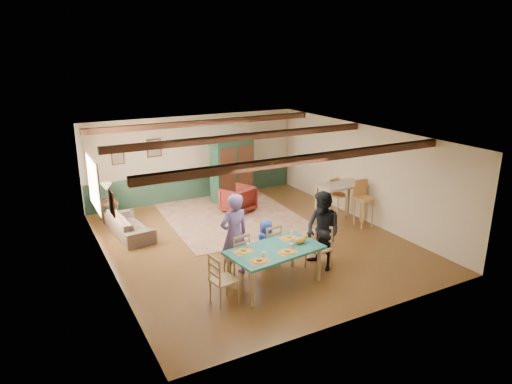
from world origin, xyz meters
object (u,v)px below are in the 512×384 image
sofa (129,225)px  bar_stool_left (338,200)px  cat (300,240)px  counter_table (339,203)px  dining_chair_far_right (268,245)px  person_child (266,242)px  dining_chair_end_right (318,248)px  dining_chair_far_left (237,254)px  table_lamp (107,192)px  dining_table (275,267)px  end_table (109,211)px  dining_chair_end_left (224,279)px  person_man (234,235)px  person_woman (323,231)px  bar_stool_right (364,204)px  armchair (238,199)px  armoire (232,169)px

sofa → bar_stool_left: (5.53, -1.60, 0.31)m
cat → counter_table: bearing=31.3°
dining_chair_far_right → person_child: bearing=-90.0°
dining_chair_end_right → sofa: bearing=-148.2°
dining_chair_far_left → table_lamp: size_ratio=1.89×
bar_stool_left → dining_chair_far_right: bearing=-159.2°
dining_table → end_table: 5.85m
dining_chair_end_left → bar_stool_left: (4.74, 2.63, 0.08)m
person_child → dining_chair_far_left: bearing=5.7°
person_man → person_woman: size_ratio=1.05×
person_man → bar_stool_left: 4.41m
table_lamp → bar_stool_right: (6.09, -3.69, -0.21)m
armchair → table_lamp: (-3.56, 1.02, 0.46)m
cat → armchair: 4.47m
dining_chair_far_left → person_child: 0.85m
armchair → dining_chair_end_left: bearing=38.1°
armchair → sofa: bearing=-17.9°
end_table → dining_chair_end_left: bearing=-79.1°
person_woman → armchair: person_woman is taller
cat → sofa: cat is taller
dining_table → dining_chair_far_right: dining_chair_far_right is taller
end_table → person_woman: bearing=-55.4°
dining_table → sofa: bearing=116.3°
dining_chair_far_right → table_lamp: size_ratio=1.89×
bar_stool_left → end_table: bearing=146.8°
person_child → cat: bearing=99.5°
dining_chair_end_right → end_table: (-3.49, 5.22, -0.21)m
armoire → bar_stool_left: (1.91, -2.99, -0.46)m
person_man → counter_table: 4.27m
person_man → bar_stool_right: (4.35, 0.91, -0.28)m
person_man → person_woman: bearing=154.1°
dining_chair_far_right → bar_stool_right: (3.49, 0.88, 0.14)m
person_man → armoire: armoire is taller
dining_table → dining_chair_far_right: 0.88m
dining_chair_far_left → dining_chair_end_left: 1.10m
dining_table → person_child: person_child is taller
person_child → counter_table: bearing=-163.9°
counter_table → bar_stool_right: bar_stool_right is taller
dining_table → dining_chair_far_right: bearing=68.7°
dining_chair_end_left → dining_chair_end_right: (2.42, 0.33, 0.00)m
person_man → sofa: 3.65m
armoire → dining_chair_end_right: bearing=-102.3°
person_woman → dining_chair_end_left: bearing=-90.0°
dining_chair_far_right → table_lamp: bearing=-68.2°
dining_chair_far_right → counter_table: size_ratio=0.76×
dining_chair_end_left → counter_table: (4.65, 2.45, 0.05)m
bar_stool_right → end_table: bearing=152.2°
dining_chair_far_left → armchair: (1.80, 3.66, -0.11)m
dining_chair_end_right → bar_stool_left: bar_stool_left is taller
person_woman → table_lamp: person_woman is taller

